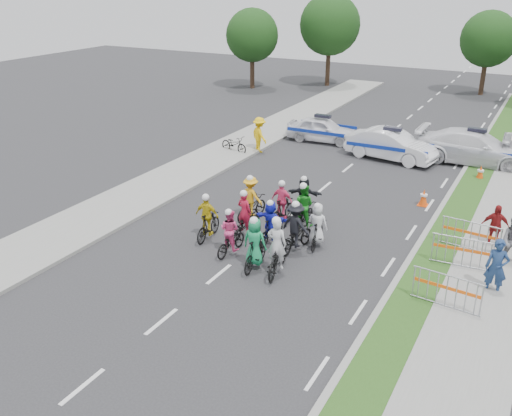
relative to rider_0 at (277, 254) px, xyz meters
The scene contains 32 objects.
ground 1.96m from the rider_0, 147.87° to the right, with size 90.00×90.00×0.00m, color #28282B.
curb_right 5.39m from the rider_0, 48.65° to the left, with size 0.20×60.00×0.12m, color gray.
grass_strip 5.87m from the rider_0, 43.48° to the left, with size 1.20×60.00×0.11m, color #244315.
sidewalk_right 7.28m from the rider_0, 33.65° to the left, with size 2.40×60.00×0.13m, color gray.
sidewalk_left 9.03m from the rider_0, 153.51° to the left, with size 3.00×60.00×0.13m, color gray.
rider_0 is the anchor object (origin of this frame).
rider_1 0.76m from the rider_0, behind, with size 0.81×1.78×1.83m.
rider_2 2.04m from the rider_0, 166.91° to the left, with size 0.71×1.65×1.66m.
rider_3 3.42m from the rider_0, 162.08° to the left, with size 0.91×1.70×1.76m.
rider_4 1.68m from the rider_0, 94.08° to the left, with size 1.12×1.91×1.86m.
rider_5 2.12m from the rider_0, 122.12° to the left, with size 1.35×1.61×1.66m.
rider_6 2.95m from the rider_0, 139.28° to the left, with size 0.82×1.81×1.79m.
rider_7 2.36m from the rider_0, 80.31° to the left, with size 0.75×1.63×1.66m.
rider_8 3.49m from the rider_0, 100.13° to the left, with size 0.80×1.85×1.86m.
rider_9 3.90m from the rider_0, 113.32° to the left, with size 0.90×1.69×1.74m.
rider_10 4.34m from the rider_0, 129.54° to the left, with size 1.07×1.84×1.81m.
rider_11 4.61m from the rider_0, 103.19° to the left, with size 1.42×1.68×1.71m.
police_car_0 15.52m from the rider_0, 106.81° to the left, with size 1.61×4.00×1.36m, color white.
police_car_1 13.37m from the rider_0, 90.60° to the left, with size 1.61×4.61×1.52m, color white.
police_car_2 15.12m from the rider_0, 75.88° to the left, with size 2.29×5.64×1.64m, color white.
spectator_0 6.49m from the rider_0, 16.43° to the left, with size 0.65×0.43×1.78m, color navy.
spectator_2 7.75m from the rider_0, 41.68° to the left, with size 0.92×0.38×1.58m, color maroon.
marshal_hiviz 13.17m from the rider_0, 120.27° to the left, with size 1.20×0.69×1.87m, color yellow.
barrier_0 5.15m from the rider_0, ahead, with size 2.00×0.50×1.12m, color #A5A8AD, non-canonical shape.
barrier_1 5.92m from the rider_0, 29.83° to the left, with size 2.00×0.50×1.12m, color #A5A8AD, non-canonical shape.
barrier_2 6.75m from the rider_0, 40.39° to the left, with size 2.00×0.50×1.12m, color #A5A8AD, non-canonical shape.
cone_0 8.38m from the rider_0, 70.57° to the left, with size 0.40×0.40×0.70m.
cone_1 12.99m from the rider_0, 70.37° to the left, with size 0.40×0.40×0.70m.
parked_bike 13.20m from the rider_0, 126.11° to the left, with size 0.60×1.71×0.90m, color black.
tree_0 31.38m from the rider_0, 119.94° to the left, with size 4.20×4.20×6.30m.
tree_3 33.04m from the rider_0, 108.81° to the left, with size 4.90×4.90×7.35m.
tree_4 33.24m from the rider_0, 87.51° to the left, with size 4.20×4.20×6.30m.
Camera 1 is at (8.52, -13.42, 8.85)m, focal length 40.00 mm.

